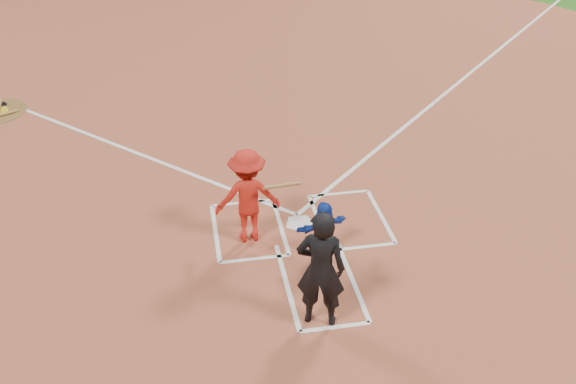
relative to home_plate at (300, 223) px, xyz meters
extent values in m
plane|color=#215515|center=(0.00, 0.00, -0.02)|extent=(120.00, 120.00, 0.00)
cylinder|color=brown|center=(0.00, 6.00, -0.01)|extent=(28.00, 28.00, 0.01)
cylinder|color=silver|center=(0.00, 0.00, 0.00)|extent=(0.60, 0.60, 0.02)
cylinder|color=#9D6639|center=(-6.62, 6.51, 0.03)|extent=(0.13, 0.84, 0.06)
cylinder|color=#9E713A|center=(-6.47, 5.96, 0.03)|extent=(0.76, 0.47, 0.06)
torus|color=black|center=(-6.57, 6.66, 0.03)|extent=(0.19, 0.19, 0.05)
imported|color=#1435A4|center=(0.23, -0.95, 0.51)|extent=(1.01, 0.56, 1.04)
imported|color=black|center=(-0.21, -2.60, 0.99)|extent=(0.84, 0.68, 2.00)
cube|color=white|center=(-0.98, 0.92, -0.01)|extent=(1.22, 0.08, 0.01)
cube|color=white|center=(-0.98, -0.92, -0.01)|extent=(1.22, 0.08, 0.01)
cube|color=white|center=(-0.37, 0.00, -0.01)|extent=(0.08, 1.83, 0.01)
cube|color=white|center=(-1.59, 0.00, -0.01)|extent=(0.08, 1.83, 0.01)
cube|color=white|center=(0.98, 0.92, -0.01)|extent=(1.22, 0.08, 0.01)
cube|color=white|center=(0.98, -0.92, -0.01)|extent=(1.22, 0.08, 0.01)
cube|color=white|center=(0.37, 0.00, -0.01)|extent=(0.08, 1.83, 0.01)
cube|color=white|center=(1.59, 0.00, -0.01)|extent=(0.08, 1.83, 0.01)
cube|color=white|center=(-0.55, -1.70, -0.01)|extent=(0.08, 2.20, 0.01)
cube|color=white|center=(0.55, -1.70, -0.01)|extent=(0.08, 2.20, 0.01)
cube|color=white|center=(0.00, -2.80, -0.01)|extent=(1.10, 0.08, 0.01)
cube|color=white|center=(7.07, 7.37, -0.01)|extent=(14.21, 14.21, 0.01)
imported|color=red|center=(-0.99, -0.26, 0.89)|extent=(1.17, 0.69, 1.79)
cylinder|color=#9D6E39|center=(-0.39, -0.41, 1.13)|extent=(0.76, 0.47, 0.28)
camera|label=1|loc=(-1.97, -9.74, 6.91)|focal=40.00mm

